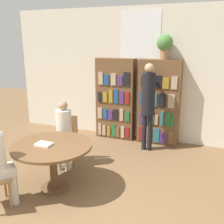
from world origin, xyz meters
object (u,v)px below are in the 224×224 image
Objects in this scene: bookshelf_left at (116,99)px; chair_left_side at (66,137)px; reading_table at (52,152)px; bookshelf_right at (159,103)px; librarian_standing at (148,99)px; flower_vase at (165,44)px; seated_reader_left at (64,130)px.

chair_left_side is at bearing -103.47° from bookshelf_left.
bookshelf_left reaches higher than chair_left_side.
chair_left_side is at bearing 108.34° from reading_table.
bookshelf_left and bookshelf_right have the same top height.
librarian_standing is (0.99, 2.03, 0.49)m from reading_table.
reading_table is at bearing -114.88° from flower_vase.
librarian_standing reaches higher than reading_table.
bookshelf_left is 2.55m from reading_table.
bookshelf_left reaches higher than librarian_standing.
seated_reader_left reaches higher than chair_left_side.
chair_left_side is at bearing -132.00° from flower_vase.
chair_left_side is at bearing -90.00° from seated_reader_left.
chair_left_side is at bearing -130.90° from bookshelf_right.
chair_left_side is (-1.41, -1.63, -0.43)m from bookshelf_right.
bookshelf_right reaches higher than seated_reader_left.
flower_vase reaches higher than chair_left_side.
bookshelf_right is 0.55m from librarian_standing.
bookshelf_right is at bearing -149.24° from chair_left_side.
seated_reader_left is (-0.24, 0.73, 0.08)m from reading_table.
reading_table is 0.99× the size of seated_reader_left.
librarian_standing is at bearing -29.21° from bookshelf_left.
bookshelf_left is 2.09× the size of chair_left_side.
librarian_standing is at bearing -157.05° from chair_left_side.
bookshelf_right is 1.25m from flower_vase.
reading_table is at bearing -116.00° from librarian_standing.
flower_vase reaches higher than bookshelf_right.
chair_left_side reaches higher than reading_table.
seated_reader_left reaches higher than reading_table.
flower_vase is 0.28× the size of librarian_standing.
bookshelf_right is (1.02, -0.00, -0.00)m from bookshelf_left.
seated_reader_left is (-1.42, -1.81, -1.48)m from flower_vase.
flower_vase is (1.08, 0.00, 1.25)m from bookshelf_left.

